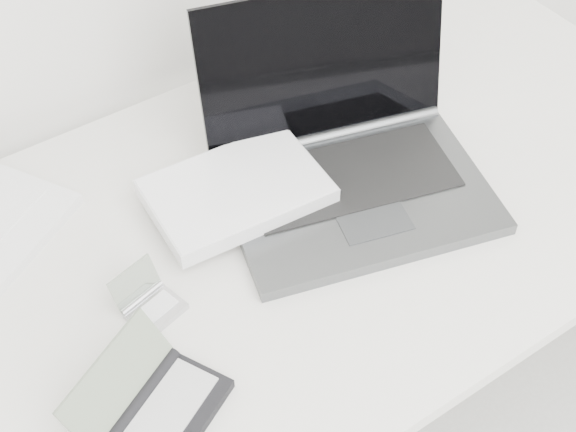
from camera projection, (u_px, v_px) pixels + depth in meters
desk at (289, 236)px, 1.35m from camera, size 1.60×0.80×0.73m
laptop_large at (318, 167)px, 1.33m from camera, size 0.58×0.46×0.29m
pda_silver at (150, 303)px, 1.18m from camera, size 0.10×0.10×0.06m
palmtop_charcoal at (154, 410)px, 1.06m from camera, size 0.23×0.22×0.09m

